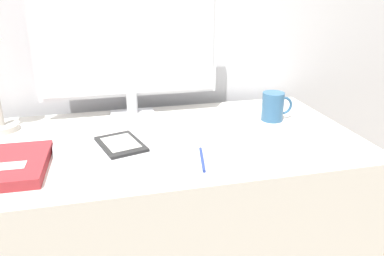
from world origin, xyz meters
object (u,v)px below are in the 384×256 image
object	(u,v)px
ereader	(121,144)
pen	(202,159)
coffee_mug	(273,106)
keyboard	(264,137)
notebook	(6,166)
monitor	(128,43)
laptop	(113,151)

from	to	relation	value
ereader	pen	world-z (taller)	ereader
ereader	coffee_mug	size ratio (longest dim) A/B	1.65
keyboard	coffee_mug	size ratio (longest dim) A/B	2.24
notebook	ereader	bearing A→B (deg)	10.60
pen	coffee_mug	bearing A→B (deg)	38.08
monitor	ereader	world-z (taller)	monitor
monitor	notebook	bearing A→B (deg)	-135.20
monitor	keyboard	xyz separation A→B (m)	(0.40, -0.33, -0.27)
laptop	ereader	xyz separation A→B (m)	(0.03, 0.02, 0.01)
monitor	laptop	xyz separation A→B (m)	(-0.09, -0.33, -0.27)
monitor	ereader	distance (m)	0.41
notebook	coffee_mug	size ratio (longest dim) A/B	2.18
pen	notebook	bearing A→B (deg)	172.85
notebook	coffee_mug	bearing A→B (deg)	12.98
keyboard	ereader	world-z (taller)	ereader
ereader	pen	xyz separation A→B (m)	(0.22, -0.12, -0.02)
keyboard	notebook	xyz separation A→B (m)	(-0.77, -0.04, 0.01)
coffee_mug	pen	bearing A→B (deg)	-141.92
notebook	pen	world-z (taller)	notebook
keyboard	notebook	bearing A→B (deg)	-176.83
laptop	notebook	size ratio (longest dim) A/B	1.39
laptop	ereader	distance (m)	0.04
ereader	notebook	size ratio (longest dim) A/B	0.76
ereader	notebook	distance (m)	0.32
monitor	coffee_mug	bearing A→B (deg)	-18.79
coffee_mug	pen	size ratio (longest dim) A/B	0.80
ereader	pen	distance (m)	0.25
keyboard	notebook	distance (m)	0.77
monitor	pen	xyz separation A→B (m)	(0.16, -0.44, -0.27)
ereader	coffee_mug	distance (m)	0.58
notebook	pen	distance (m)	0.54
pen	keyboard	bearing A→B (deg)	24.61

